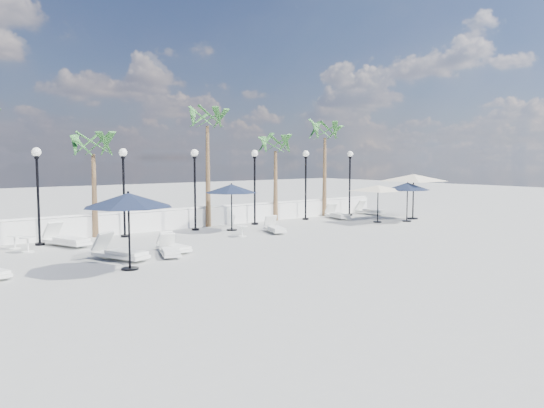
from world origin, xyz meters
TOP-DOWN VIEW (x-y plane):
  - ground at (0.00, 0.00)m, footprint 100.00×100.00m
  - balustrade at (0.00, 7.50)m, footprint 26.00×0.30m
  - lamppost_1 at (-7.00, 6.50)m, footprint 0.36×0.36m
  - lamppost_2 at (-3.50, 6.50)m, footprint 0.36×0.36m
  - lamppost_3 at (0.00, 6.50)m, footprint 0.36×0.36m
  - lamppost_4 at (3.50, 6.50)m, footprint 0.36×0.36m
  - lamppost_5 at (7.00, 6.50)m, footprint 0.36×0.36m
  - lamppost_6 at (10.50, 6.50)m, footprint 0.36×0.36m
  - palm_1 at (-4.50, 7.30)m, footprint 2.60×2.60m
  - palm_2 at (1.20, 7.30)m, footprint 2.60×2.60m
  - palm_3 at (5.50, 7.30)m, footprint 2.60×2.60m
  - palm_4 at (9.20, 7.30)m, footprint 2.60×2.60m
  - lounger_1 at (-6.25, 5.62)m, footprint 1.37×2.28m
  - lounger_2 at (-5.70, 1.64)m, footprint 1.41×2.23m
  - lounger_3 at (-3.53, 1.93)m, footprint 0.67×1.69m
  - lounger_4 at (-4.05, 1.25)m, footprint 1.12×1.83m
  - lounger_5 at (2.48, 3.55)m, footprint 1.13×1.84m
  - lounger_6 at (8.74, 5.76)m, footprint 1.11×2.03m
  - lounger_7 at (12.00, 6.22)m, footprint 0.66×1.96m
  - side_table_0 at (-7.97, 6.20)m, footprint 0.52×0.52m
  - side_table_1 at (-7.76, 5.13)m, footprint 0.58×0.58m
  - side_table_2 at (0.58, 3.46)m, footprint 0.48×0.48m
  - parasol_navy_left at (-6.06, -0.04)m, footprint 2.75×2.75m
  - parasol_navy_mid at (1.34, 5.41)m, footprint 2.51×2.51m
  - parasol_navy_right at (10.73, 2.47)m, footprint 2.41×2.41m
  - parasol_cream_sq_a at (9.21, 3.22)m, footprint 4.34×4.34m
  - parasol_cream_sq_b at (12.00, 3.05)m, footprint 5.41×5.41m

SIDE VIEW (x-z plane):
  - ground at x=0.00m, z-range 0.00..0.00m
  - lounger_3 at x=-3.53m, z-range -0.10..0.52m
  - lounger_4 at x=-4.05m, z-range -0.11..0.55m
  - lounger_5 at x=2.48m, z-range -0.11..0.55m
  - lounger_6 at x=8.74m, z-range -0.12..0.60m
  - lounger_7 at x=12.00m, z-range -0.12..0.61m
  - lounger_2 at x=-5.70m, z-range -0.13..0.67m
  - lounger_1 at x=-6.25m, z-range -0.13..0.68m
  - side_table_2 at x=0.58m, z-range 0.05..0.52m
  - side_table_0 at x=-7.97m, z-range 0.05..0.56m
  - side_table_1 at x=-7.76m, z-range 0.06..0.62m
  - balustrade at x=0.00m, z-range -0.04..0.97m
  - parasol_navy_right at x=10.73m, z-range 0.82..2.97m
  - parasol_cream_sq_a at x=9.21m, z-range 0.91..3.04m
  - parasol_navy_mid at x=1.34m, z-range 0.85..3.10m
  - parasol_navy_left at x=-6.06m, z-range 0.93..3.36m
  - lamppost_1 at x=-7.00m, z-range 0.57..4.41m
  - lamppost_2 at x=-3.50m, z-range 0.57..4.41m
  - lamppost_3 at x=0.00m, z-range 0.57..4.41m
  - lamppost_4 at x=3.50m, z-range 0.57..4.41m
  - lamppost_5 at x=7.00m, z-range 0.57..4.41m
  - lamppost_6 at x=10.50m, z-range 0.57..4.41m
  - parasol_cream_sq_b at x=12.00m, z-range 1.15..3.86m
  - palm_1 at x=-4.50m, z-range 1.40..6.10m
  - palm_3 at x=5.50m, z-range 1.50..6.40m
  - palm_4 at x=9.20m, z-range 1.88..7.58m
  - palm_2 at x=1.20m, z-range 2.07..8.17m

